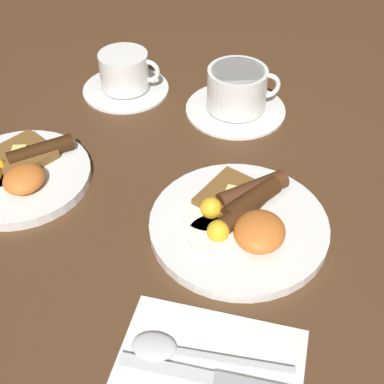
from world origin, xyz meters
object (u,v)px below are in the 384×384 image
(breakfast_plate_far, at_px, (19,173))
(spoon, at_px, (171,350))
(teacup_near, at_px, (237,93))
(knife, at_px, (216,380))
(breakfast_plate_near, at_px, (240,220))
(teacup_far, at_px, (125,75))

(breakfast_plate_far, distance_m, spoon, 0.36)
(teacup_near, relative_size, knife, 0.92)
(breakfast_plate_far, xyz_separation_m, spoon, (-0.19, -0.30, -0.01))
(breakfast_plate_near, distance_m, teacup_near, 0.27)
(breakfast_plate_near, xyz_separation_m, teacup_near, (0.26, 0.08, 0.02))
(breakfast_plate_near, relative_size, breakfast_plate_far, 1.15)
(breakfast_plate_far, height_order, knife, breakfast_plate_far)
(teacup_far, bearing_deg, teacup_near, -89.51)
(knife, height_order, spoon, spoon)
(teacup_near, height_order, spoon, teacup_near)
(breakfast_plate_far, bearing_deg, teacup_near, -42.55)
(teacup_far, bearing_deg, spoon, -151.02)
(breakfast_plate_near, height_order, knife, breakfast_plate_near)
(breakfast_plate_near, xyz_separation_m, breakfast_plate_far, (-0.01, 0.33, -0.00))
(breakfast_plate_far, xyz_separation_m, teacup_near, (0.27, -0.25, 0.02))
(breakfast_plate_near, relative_size, teacup_far, 1.54)
(teacup_near, height_order, teacup_far, teacup_near)
(knife, bearing_deg, teacup_near, -82.75)
(breakfast_plate_far, relative_size, knife, 1.11)
(teacup_far, bearing_deg, breakfast_plate_far, 169.95)
(breakfast_plate_near, height_order, teacup_near, teacup_near)
(breakfast_plate_near, bearing_deg, spoon, 173.93)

